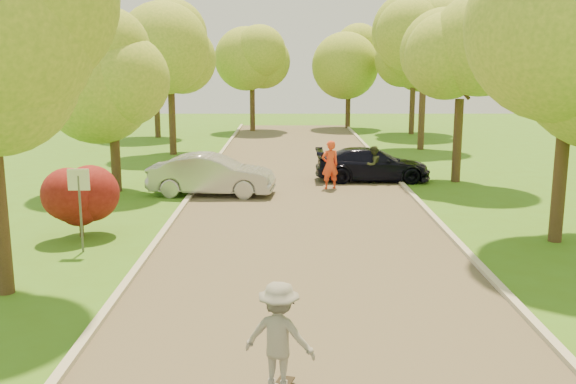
{
  "coord_description": "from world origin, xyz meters",
  "views": [
    {
      "loc": [
        -0.53,
        -11.92,
        4.79
      ],
      "look_at": [
        -0.5,
        5.39,
        1.3
      ],
      "focal_mm": 40.0,
      "sensor_mm": 36.0,
      "label": 1
    }
  ],
  "objects_px": {
    "person_striped": "(330,165)",
    "person_olive": "(373,165)",
    "street_sign": "(79,193)",
    "dark_sedan": "(372,164)",
    "silver_sedan": "(212,175)",
    "skateboarder": "(279,337)"
  },
  "relations": [
    {
      "from": "dark_sedan",
      "to": "silver_sedan",
      "type": "bearing_deg",
      "value": 115.27
    },
    {
      "from": "person_striped",
      "to": "skateboarder",
      "type": "bearing_deg",
      "value": 64.19
    },
    {
      "from": "street_sign",
      "to": "dark_sedan",
      "type": "distance_m",
      "value": 13.48
    },
    {
      "from": "street_sign",
      "to": "person_olive",
      "type": "bearing_deg",
      "value": 47.6
    },
    {
      "from": "person_striped",
      "to": "person_olive",
      "type": "relative_size",
      "value": 1.23
    },
    {
      "from": "skateboarder",
      "to": "person_striped",
      "type": "xyz_separation_m",
      "value": [
        1.76,
        15.71,
        0.02
      ]
    },
    {
      "from": "silver_sedan",
      "to": "person_striped",
      "type": "distance_m",
      "value": 4.56
    },
    {
      "from": "dark_sedan",
      "to": "person_striped",
      "type": "bearing_deg",
      "value": 133.86
    },
    {
      "from": "person_striped",
      "to": "person_olive",
      "type": "height_order",
      "value": "person_striped"
    },
    {
      "from": "person_striped",
      "to": "person_olive",
      "type": "xyz_separation_m",
      "value": [
        1.81,
        1.15,
        -0.18
      ]
    },
    {
      "from": "silver_sedan",
      "to": "dark_sedan",
      "type": "relative_size",
      "value": 0.98
    },
    {
      "from": "silver_sedan",
      "to": "person_olive",
      "type": "bearing_deg",
      "value": -64.66
    },
    {
      "from": "silver_sedan",
      "to": "person_olive",
      "type": "relative_size",
      "value": 3.0
    },
    {
      "from": "silver_sedan",
      "to": "skateboarder",
      "type": "relative_size",
      "value": 2.8
    },
    {
      "from": "silver_sedan",
      "to": "skateboarder",
      "type": "bearing_deg",
      "value": -164.38
    },
    {
      "from": "skateboarder",
      "to": "person_striped",
      "type": "distance_m",
      "value": 15.81
    },
    {
      "from": "silver_sedan",
      "to": "dark_sedan",
      "type": "xyz_separation_m",
      "value": [
        6.29,
        2.89,
        -0.07
      ]
    },
    {
      "from": "person_olive",
      "to": "person_striped",
      "type": "bearing_deg",
      "value": -10.44
    },
    {
      "from": "silver_sedan",
      "to": "person_olive",
      "type": "distance_m",
      "value": 6.63
    },
    {
      "from": "street_sign",
      "to": "skateboarder",
      "type": "distance_m",
      "value": 8.96
    },
    {
      "from": "street_sign",
      "to": "skateboarder",
      "type": "height_order",
      "value": "street_sign"
    },
    {
      "from": "street_sign",
      "to": "skateboarder",
      "type": "bearing_deg",
      "value": -54.76
    }
  ]
}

